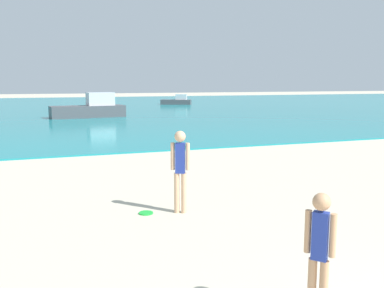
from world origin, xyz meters
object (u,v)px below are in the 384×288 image
(frisbee, at_px, (146,213))
(boat_near, at_px, (91,109))
(person_standing, at_px, (180,167))
(person_distant, at_px, (319,250))
(boat_far, at_px, (177,101))

(frisbee, relative_size, boat_near, 0.05)
(person_standing, distance_m, person_distant, 4.25)
(frisbee, height_order, boat_far, boat_far)
(frisbee, xyz_separation_m, boat_far, (12.97, 38.76, 0.46))
(frisbee, distance_m, boat_near, 23.90)
(boat_near, bearing_deg, boat_far, -134.02)
(person_standing, xyz_separation_m, boat_near, (0.78, 24.01, -0.27))
(person_standing, distance_m, frisbee, 1.18)
(person_distant, distance_m, boat_near, 28.26)
(person_distant, height_order, boat_near, boat_near)
(frisbee, bearing_deg, boat_near, 86.48)
(frisbee, height_order, person_distant, person_distant)
(person_distant, xyz_separation_m, boat_near, (0.57, 28.26, -0.15))
(person_distant, bearing_deg, person_standing, -37.97)
(boat_near, bearing_deg, person_standing, 81.75)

